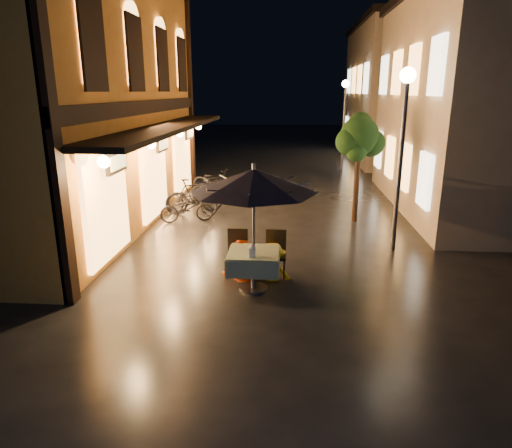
# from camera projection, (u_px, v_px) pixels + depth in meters

# --- Properties ---
(ground) EXTENTS (90.00, 90.00, 0.00)m
(ground) POSITION_uv_depth(u_px,v_px,m) (265.00, 278.00, 9.42)
(ground) COLOR black
(ground) RESTS_ON ground
(west_building) EXTENTS (5.90, 11.40, 7.40)m
(west_building) POSITION_uv_depth(u_px,v_px,m) (68.00, 91.00, 12.62)
(west_building) COLOR orange
(west_building) RESTS_ON ground
(east_building_far) EXTENTS (7.30, 10.30, 7.30)m
(east_building_far) POSITION_uv_depth(u_px,v_px,m) (420.00, 92.00, 25.08)
(east_building_far) COLOR #B3A98F
(east_building_far) RESTS_ON ground
(street_tree) EXTENTS (1.43, 1.20, 3.15)m
(street_tree) POSITION_uv_depth(u_px,v_px,m) (360.00, 139.00, 12.89)
(street_tree) COLOR black
(street_tree) RESTS_ON ground
(streetlamp_near) EXTENTS (0.36, 0.36, 4.23)m
(streetlamp_near) POSITION_uv_depth(u_px,v_px,m) (403.00, 128.00, 10.30)
(streetlamp_near) COLOR #59595E
(streetlamp_near) RESTS_ON ground
(streetlamp_far) EXTENTS (0.36, 0.36, 4.23)m
(streetlamp_far) POSITION_uv_depth(u_px,v_px,m) (344.00, 109.00, 21.79)
(streetlamp_far) COLOR #59595E
(streetlamp_far) RESTS_ON ground
(cafe_table) EXTENTS (0.99, 0.99, 0.78)m
(cafe_table) POSITION_uv_depth(u_px,v_px,m) (254.00, 261.00, 8.73)
(cafe_table) COLOR #59595E
(cafe_table) RESTS_ON ground
(patio_umbrella) EXTENTS (2.37, 2.37, 2.46)m
(patio_umbrella) POSITION_uv_depth(u_px,v_px,m) (254.00, 181.00, 8.29)
(patio_umbrella) COLOR #59595E
(patio_umbrella) RESTS_ON ground
(cafe_chair_left) EXTENTS (0.42, 0.42, 0.97)m
(cafe_chair_left) POSITION_uv_depth(u_px,v_px,m) (237.00, 250.00, 9.48)
(cafe_chair_left) COLOR black
(cafe_chair_left) RESTS_ON ground
(cafe_chair_right) EXTENTS (0.42, 0.42, 0.97)m
(cafe_chair_right) POSITION_uv_depth(u_px,v_px,m) (276.00, 251.00, 9.42)
(cafe_chair_right) COLOR black
(cafe_chair_right) RESTS_ON ground
(table_lantern) EXTENTS (0.16, 0.16, 0.25)m
(table_lantern) POSITION_uv_depth(u_px,v_px,m) (252.00, 250.00, 8.36)
(table_lantern) COLOR white
(table_lantern) RESTS_ON cafe_table
(person_orange) EXTENTS (0.88, 0.75, 1.59)m
(person_orange) POSITION_uv_depth(u_px,v_px,m) (240.00, 241.00, 9.26)
(person_orange) COLOR #D83F05
(person_orange) RESTS_ON ground
(person_yellow) EXTENTS (0.99, 0.62, 1.47)m
(person_yellow) POSITION_uv_depth(u_px,v_px,m) (273.00, 244.00, 9.22)
(person_yellow) COLOR #F8C900
(person_yellow) RESTS_ON ground
(bicycle_0) EXTENTS (1.66, 1.04, 0.82)m
(bicycle_0) POSITION_uv_depth(u_px,v_px,m) (187.00, 208.00, 13.36)
(bicycle_0) COLOR black
(bicycle_0) RESTS_ON ground
(bicycle_1) EXTENTS (1.90, 1.22, 1.11)m
(bicycle_1) POSITION_uv_depth(u_px,v_px,m) (194.00, 196.00, 14.31)
(bicycle_1) COLOR black
(bicycle_1) RESTS_ON ground
(bicycle_2) EXTENTS (1.88, 1.11, 0.93)m
(bicycle_2) POSITION_uv_depth(u_px,v_px,m) (192.00, 200.00, 14.19)
(bicycle_2) COLOR black
(bicycle_2) RESTS_ON ground
(bicycle_3) EXTENTS (1.54, 0.88, 0.89)m
(bicycle_3) POSITION_uv_depth(u_px,v_px,m) (211.00, 191.00, 15.57)
(bicycle_3) COLOR black
(bicycle_3) RESTS_ON ground
(bicycle_4) EXTENTS (1.80, 1.04, 0.89)m
(bicycle_4) POSITION_uv_depth(u_px,v_px,m) (214.00, 181.00, 17.28)
(bicycle_4) COLOR black
(bicycle_4) RESTS_ON ground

